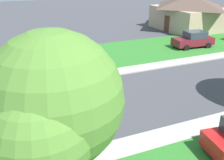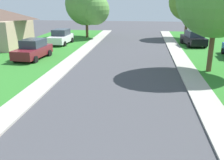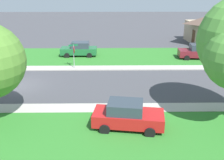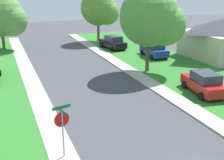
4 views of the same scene
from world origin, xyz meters
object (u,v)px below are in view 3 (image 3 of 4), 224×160
Objects in this scene: house_left_setback at (219,28)px; car_maroon_far_down_street at (198,52)px; stop_sign_far_corner at (74,51)px; car_green_kerbside_mid at (79,49)px; car_red_near_corner at (128,115)px.

car_maroon_far_down_street is at bearing -34.47° from house_left_setback.
car_green_kerbside_mid is at bearing 179.94° from stop_sign_far_corner.
car_green_kerbside_mid is 0.45× the size of house_left_setback.
stop_sign_far_corner is 22.45m from house_left_setback.
stop_sign_far_corner reaches higher than car_maroon_far_down_street.
car_maroon_far_down_street is at bearing 104.19° from stop_sign_far_corner.
stop_sign_far_corner is at bearing -0.06° from car_green_kerbside_mid.
car_maroon_far_down_street is (-3.54, 14.00, -1.01)m from stop_sign_far_corner.
car_red_near_corner is 1.05× the size of car_green_kerbside_mid.
house_left_setback is at bearing 108.37° from car_green_kerbside_mid.
car_red_near_corner is (12.00, 4.71, -1.01)m from stop_sign_far_corner.
car_maroon_far_down_street and car_green_kerbside_mid have the same top height.
car_red_near_corner is 17.56m from car_green_kerbside_mid.
car_red_near_corner is 27.61m from house_left_setback.
house_left_setback is (-7.81, 5.36, 1.50)m from car_maroon_far_down_street.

